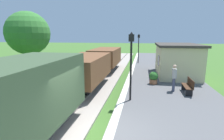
% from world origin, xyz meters
% --- Properties ---
extents(ground_plane, '(160.00, 160.00, 0.00)m').
position_xyz_m(ground_plane, '(0.00, 0.00, 0.00)').
color(ground_plane, '#3D6628').
extents(platform_edge_stripe, '(0.36, 60.00, 0.01)m').
position_xyz_m(platform_edge_stripe, '(0.40, 0.00, 0.25)').
color(platform_edge_stripe, silver).
rests_on(platform_edge_stripe, platform_slab).
extents(track_ballast, '(3.80, 60.00, 0.12)m').
position_xyz_m(track_ballast, '(-2.40, 0.00, 0.06)').
color(track_ballast, '#9E9389').
rests_on(track_ballast, ground).
extents(rail_near, '(0.07, 60.00, 0.14)m').
position_xyz_m(rail_near, '(-1.68, 0.00, 0.19)').
color(rail_near, slate).
rests_on(rail_near, track_ballast).
extents(rail_far, '(0.07, 60.00, 0.14)m').
position_xyz_m(rail_far, '(-3.12, 0.00, 0.19)').
color(rail_far, slate).
rests_on(rail_far, track_ballast).
extents(freight_train, '(2.50, 19.40, 2.72)m').
position_xyz_m(freight_train, '(-2.40, 5.00, 1.51)').
color(freight_train, '#384C33').
rests_on(freight_train, rail_near).
extents(station_hut, '(3.50, 5.80, 2.78)m').
position_xyz_m(station_hut, '(4.40, 10.37, 1.65)').
color(station_hut, beige).
rests_on(station_hut, platform_slab).
extents(bench_near_hut, '(0.42, 1.50, 0.91)m').
position_xyz_m(bench_near_hut, '(4.29, 5.25, 0.72)').
color(bench_near_hut, '#422819').
rests_on(bench_near_hut, platform_slab).
extents(bench_down_platform, '(0.42, 1.50, 0.91)m').
position_xyz_m(bench_down_platform, '(4.29, 14.93, 0.72)').
color(bench_down_platform, '#422819').
rests_on(bench_down_platform, platform_slab).
extents(person_waiting, '(0.25, 0.38, 1.71)m').
position_xyz_m(person_waiting, '(3.46, 5.50, 1.18)').
color(person_waiting, '#474C66').
rests_on(person_waiting, platform_slab).
extents(potted_planter, '(0.64, 0.64, 0.92)m').
position_xyz_m(potted_planter, '(2.30, 7.00, 0.72)').
color(potted_planter, '#9E6642').
rests_on(potted_planter, platform_slab).
extents(lamp_post_near, '(0.28, 0.28, 3.70)m').
position_xyz_m(lamp_post_near, '(0.87, 3.43, 2.80)').
color(lamp_post_near, black).
rests_on(lamp_post_near, platform_slab).
extents(lamp_post_far, '(0.28, 0.28, 3.70)m').
position_xyz_m(lamp_post_far, '(0.87, 16.64, 2.80)').
color(lamp_post_far, black).
rests_on(lamp_post_far, platform_slab).
extents(tree_trackside_far, '(3.84, 3.84, 5.86)m').
position_xyz_m(tree_trackside_far, '(-8.75, 8.62, 3.94)').
color(tree_trackside_far, '#4C3823').
rests_on(tree_trackside_far, ground).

